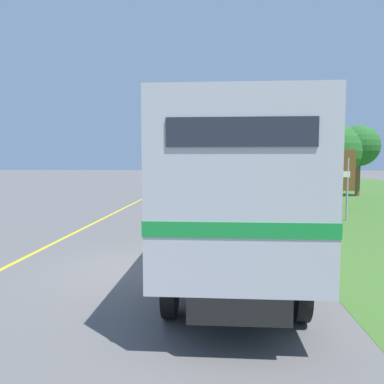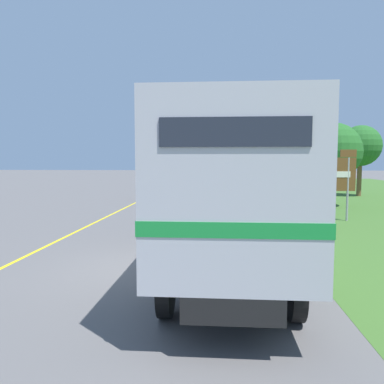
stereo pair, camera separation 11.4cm
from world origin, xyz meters
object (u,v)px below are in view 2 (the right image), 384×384
(lead_car_white, at_px, (168,187))
(roadside_tree_far, at_px, (287,147))
(lead_car_silver_ahead, at_px, (224,179))
(roadside_tree_near, at_px, (333,152))
(highway_sign, at_px, (332,176))
(delineator_post, at_px, (331,247))
(roadside_tree_mid, at_px, (360,146))
(horse_trailer_truck, at_px, (228,188))

(lead_car_white, height_order, roadside_tree_far, roadside_tree_far)
(lead_car_silver_ahead, xyz_separation_m, roadside_tree_near, (6.03, -12.88, 2.15))
(highway_sign, distance_m, roadside_tree_far, 21.91)
(lead_car_silver_ahead, height_order, delineator_post, lead_car_silver_ahead)
(lead_car_white, xyz_separation_m, delineator_post, (6.11, -15.53, -0.40))
(roadside_tree_mid, bearing_deg, roadside_tree_near, -120.32)
(roadside_tree_far, distance_m, delineator_post, 29.65)
(roadside_tree_far, bearing_deg, lead_car_silver_ahead, -150.80)
(lead_car_silver_ahead, height_order, roadside_tree_far, roadside_tree_far)
(horse_trailer_truck, distance_m, roadside_tree_mid, 22.56)
(highway_sign, relative_size, roadside_tree_far, 0.51)
(horse_trailer_truck, bearing_deg, delineator_post, 13.61)
(lead_car_white, bearing_deg, horse_trailer_truck, -77.40)
(lead_car_silver_ahead, relative_size, roadside_tree_far, 0.69)
(lead_car_white, bearing_deg, roadside_tree_near, -15.81)
(highway_sign, relative_size, delineator_post, 3.24)
(roadside_tree_near, bearing_deg, lead_car_white, 164.19)
(horse_trailer_truck, distance_m, lead_car_silver_ahead, 26.26)
(lead_car_silver_ahead, xyz_separation_m, roadside_tree_mid, (9.96, -6.16, 2.73))
(roadside_tree_near, bearing_deg, horse_trailer_truck, -114.84)
(roadside_tree_mid, bearing_deg, delineator_post, -111.36)
(roadside_tree_mid, xyz_separation_m, roadside_tree_far, (-3.64, 9.69, 0.35))
(highway_sign, distance_m, roadside_tree_mid, 13.35)
(roadside_tree_far, xyz_separation_m, delineator_post, (-3.98, -29.17, -3.55))
(roadside_tree_near, xyz_separation_m, delineator_post, (-3.69, -12.75, -2.61))
(horse_trailer_truck, bearing_deg, roadside_tree_near, 65.16)
(lead_car_white, bearing_deg, delineator_post, -68.53)
(horse_trailer_truck, bearing_deg, lead_car_white, 102.60)
(lead_car_white, height_order, roadside_tree_mid, roadside_tree_mid)
(highway_sign, distance_m, roadside_tree_near, 5.66)
(roadside_tree_far, bearing_deg, lead_car_white, -126.46)
(roadside_tree_near, distance_m, roadside_tree_mid, 7.81)
(lead_car_white, height_order, lead_car_silver_ahead, lead_car_silver_ahead)
(horse_trailer_truck, xyz_separation_m, highway_sign, (4.62, 8.04, -0.03))
(lead_car_silver_ahead, xyz_separation_m, highway_sign, (4.46, -18.20, 0.98))
(lead_car_white, relative_size, roadside_tree_mid, 0.88)
(roadside_tree_near, height_order, roadside_tree_mid, roadside_tree_mid)
(horse_trailer_truck, height_order, lead_car_silver_ahead, horse_trailer_truck)
(lead_car_white, distance_m, roadside_tree_far, 17.26)
(highway_sign, bearing_deg, lead_car_silver_ahead, 103.78)
(highway_sign, bearing_deg, roadside_tree_mid, 65.47)
(lead_car_white, xyz_separation_m, roadside_tree_far, (10.08, 13.65, 3.15))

